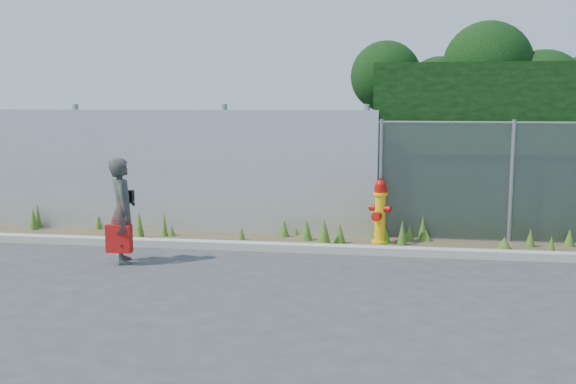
% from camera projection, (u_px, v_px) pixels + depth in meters
% --- Properties ---
extents(ground, '(80.00, 80.00, 0.00)m').
position_uv_depth(ground, '(294.00, 284.00, 8.29)').
color(ground, '#3C3C3E').
rests_on(ground, ground).
extents(curb, '(16.00, 0.22, 0.12)m').
position_uv_depth(curb, '(311.00, 248.00, 10.05)').
color(curb, '#AEA89D').
rests_on(curb, ground).
extents(weed_strip, '(16.00, 1.32, 0.54)m').
position_uv_depth(weed_strip, '(368.00, 237.00, 10.62)').
color(weed_strip, '#4D402C').
rests_on(weed_strip, ground).
extents(corrugated_fence, '(8.50, 0.21, 2.30)m').
position_uv_depth(corrugated_fence, '(140.00, 171.00, 11.57)').
color(corrugated_fence, silver).
rests_on(corrugated_fence, ground).
extents(hedge, '(7.73, 1.66, 3.76)m').
position_uv_depth(hedge, '(574.00, 124.00, 11.26)').
color(hedge, black).
rests_on(hedge, ground).
extents(fire_hydrant, '(0.37, 0.33, 1.10)m').
position_uv_depth(fire_hydrant, '(380.00, 212.00, 10.53)').
color(fire_hydrant, yellow).
rests_on(fire_hydrant, ground).
extents(woman, '(0.57, 0.66, 1.54)m').
position_uv_depth(woman, '(123.00, 211.00, 9.30)').
color(woman, '#0E5C4D').
rests_on(woman, ground).
extents(red_tote_bag, '(0.37, 0.13, 0.48)m').
position_uv_depth(red_tote_bag, '(119.00, 239.00, 9.22)').
color(red_tote_bag, '#AB0914').
extents(black_shoulder_bag, '(0.22, 0.09, 0.16)m').
position_uv_depth(black_shoulder_bag, '(126.00, 196.00, 9.44)').
color(black_shoulder_bag, black).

